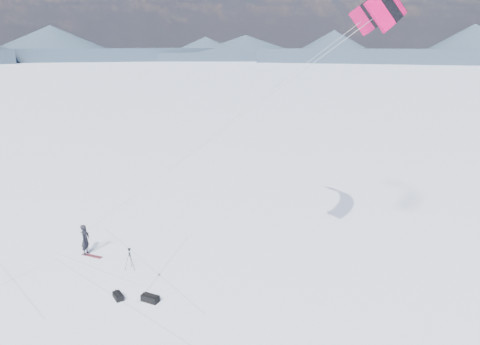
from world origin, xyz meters
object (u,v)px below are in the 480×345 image
at_px(snowboard, 92,256).
at_px(gear_bag_a, 150,298).
at_px(gear_bag_b, 118,296).
at_px(tripod, 130,256).
at_px(snowkiter, 87,254).

relative_size(snowboard, gear_bag_a, 1.49).
xyz_separation_m(snowboard, gear_bag_b, (4.26, -3.63, 0.13)).
bearing_deg(tripod, snowboard, 177.33).
distance_m(tripod, gear_bag_b, 3.24).
xyz_separation_m(snowkiter, gear_bag_b, (4.75, -3.77, 0.15)).
height_order(snowboard, gear_bag_b, gear_bag_b).
xyz_separation_m(snowboard, gear_bag_a, (5.91, -3.32, 0.16)).
bearing_deg(gear_bag_a, snowkiter, 158.07).
height_order(snowkiter, snowboard, snowkiter).
bearing_deg(snowboard, snowkiter, 167.74).
height_order(snowkiter, gear_bag_b, snowkiter).
xyz_separation_m(tripod, gear_bag_b, (1.16, -2.95, -0.67)).
distance_m(snowkiter, snowboard, 0.51).
height_order(gear_bag_a, gear_bag_b, gear_bag_a).
bearing_deg(gear_bag_a, snowboard, 157.10).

